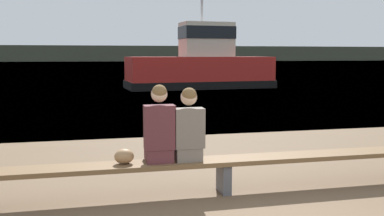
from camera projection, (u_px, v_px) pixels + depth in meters
name	position (u px, v px, depth m)	size (l,w,h in m)	color
water_surface	(100.00, 61.00, 126.36)	(240.00, 240.00, 0.00)	#386084
far_shoreline	(100.00, 54.00, 133.18)	(600.00, 12.00, 4.73)	#424738
bench_main	(224.00, 165.00, 6.03)	(6.84, 0.45, 0.48)	brown
person_left	(159.00, 129.00, 5.77)	(0.41, 0.43, 1.06)	#56282D
person_right	(188.00, 129.00, 5.86)	(0.41, 0.44, 1.02)	#70665B
shopping_bag	(124.00, 156.00, 5.73)	(0.26, 0.21, 0.20)	#9E754C
tugboat_red	(201.00, 67.00, 25.17)	(8.81, 3.74, 6.46)	red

